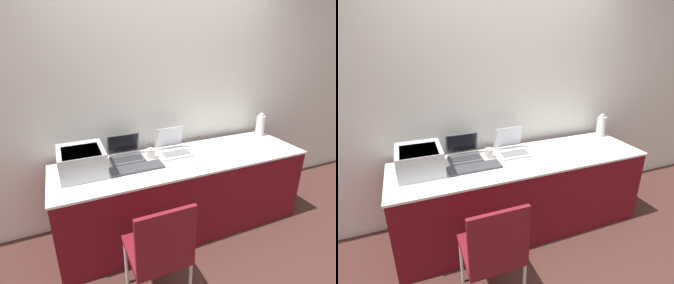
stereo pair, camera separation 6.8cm
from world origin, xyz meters
The scene contains 10 objects.
ground_plane centered at (0.00, 0.00, 0.00)m, with size 14.00×14.00×0.00m, color #472823.
wall_back centered at (0.00, 0.80, 1.30)m, with size 8.00×0.05×2.60m.
table centered at (0.00, 0.34, 0.39)m, with size 2.46×0.71×0.78m.
printer centered at (-0.93, 0.42, 0.90)m, with size 0.38×0.40×0.22m.
laptop_left centered at (-0.52, 0.57, 0.83)m, with size 0.31×0.28×0.22m.
laptop_right centered at (-0.04, 0.52, 0.84)m, with size 0.30×0.32×0.24m.
external_keyboard centered at (-0.48, 0.31, 0.79)m, with size 0.48×0.16×0.02m.
coffee_cup centered at (-0.29, 0.48, 0.83)m, with size 0.08×0.08×0.09m.
metal_pitcher centered at (1.12, 0.58, 0.91)m, with size 0.10×0.10×0.27m.
chair centered at (-0.55, -0.41, 0.53)m, with size 0.40×0.42×0.91m.
Camera 1 is at (-1.04, -1.70, 1.86)m, focal length 28.00 mm.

